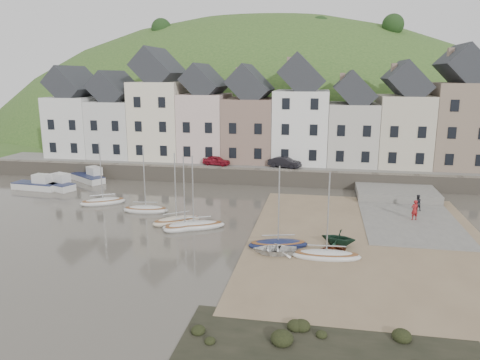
% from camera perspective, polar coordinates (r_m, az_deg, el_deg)
% --- Properties ---
extents(ground, '(160.00, 160.00, 0.00)m').
position_cam_1_polar(ground, '(37.11, -1.67, -6.57)').
color(ground, '#484338').
rests_on(ground, ground).
extents(quay_land, '(90.00, 30.00, 1.50)m').
position_cam_1_polar(quay_land, '(67.62, 3.96, 2.99)').
color(quay_land, '#305220').
rests_on(quay_land, ground).
extents(quay_street, '(70.00, 7.00, 0.10)m').
position_cam_1_polar(quay_street, '(56.25, 2.65, 1.81)').
color(quay_street, slate).
rests_on(quay_street, quay_land).
extents(seawall, '(70.00, 1.20, 1.80)m').
position_cam_1_polar(seawall, '(52.99, 2.14, 0.40)').
color(seawall, slate).
rests_on(seawall, ground).
extents(beach, '(18.00, 26.00, 0.06)m').
position_cam_1_polar(beach, '(36.55, 15.59, -7.32)').
color(beach, '#7B664B').
rests_on(beach, ground).
extents(slipway, '(8.00, 18.00, 0.12)m').
position_cam_1_polar(slipway, '(44.63, 19.84, -3.89)').
color(slipway, slate).
rests_on(slipway, ground).
extents(hillside, '(134.40, 84.00, 84.00)m').
position_cam_1_polar(hillside, '(99.75, 2.75, -4.82)').
color(hillside, '#305220').
rests_on(hillside, ground).
extents(townhouse_terrace, '(61.05, 8.00, 13.93)m').
position_cam_1_polar(townhouse_terrace, '(58.70, 4.90, 7.93)').
color(townhouse_terrace, silver).
rests_on(townhouse_terrace, quay_land).
extents(sailboat_0, '(4.50, 3.51, 6.32)m').
position_cam_1_polar(sailboat_0, '(46.99, -16.65, -2.57)').
color(sailboat_0, silver).
rests_on(sailboat_0, ground).
extents(sailboat_1, '(4.35, 1.93, 6.32)m').
position_cam_1_polar(sailboat_1, '(43.33, -11.62, -3.58)').
color(sailboat_1, silver).
rests_on(sailboat_1, ground).
extents(sailboat_2, '(4.29, 3.68, 6.32)m').
position_cam_1_polar(sailboat_2, '(39.62, -7.90, -5.01)').
color(sailboat_2, beige).
rests_on(sailboat_2, ground).
extents(sailboat_3, '(3.83, 3.67, 6.32)m').
position_cam_1_polar(sailboat_3, '(38.15, -6.83, -5.68)').
color(sailboat_3, silver).
rests_on(sailboat_3, ground).
extents(sailboat_4, '(5.36, 3.32, 6.32)m').
position_cam_1_polar(sailboat_4, '(38.21, -5.77, -5.63)').
color(sailboat_4, silver).
rests_on(sailboat_4, ground).
extents(sailboat_5, '(4.64, 2.53, 6.32)m').
position_cam_1_polar(sailboat_5, '(34.11, 4.75, -7.92)').
color(sailboat_5, '#161E45').
rests_on(sailboat_5, ground).
extents(sailboat_6, '(4.84, 1.77, 6.32)m').
position_cam_1_polar(sailboat_6, '(32.56, 10.67, -9.16)').
color(sailboat_6, silver).
rests_on(sailboat_6, ground).
extents(motorboat_0, '(5.38, 2.28, 1.70)m').
position_cam_1_polar(motorboat_0, '(55.52, -23.88, -0.47)').
color(motorboat_0, silver).
rests_on(motorboat_0, ground).
extents(motorboat_1, '(5.79, 3.67, 1.70)m').
position_cam_1_polar(motorboat_1, '(55.05, -21.96, -0.40)').
color(motorboat_1, silver).
rests_on(motorboat_1, ground).
extents(motorboat_2, '(5.37, 4.41, 1.70)m').
position_cam_1_polar(motorboat_2, '(57.53, -18.21, 0.43)').
color(motorboat_2, silver).
rests_on(motorboat_2, ground).
extents(rowboat_white, '(3.36, 2.60, 0.64)m').
position_cam_1_polar(rowboat_white, '(32.79, 4.38, -8.58)').
color(rowboat_white, white).
rests_on(rowboat_white, beach).
extents(rowboat_green, '(2.89, 2.63, 1.30)m').
position_cam_1_polar(rowboat_green, '(34.76, 12.13, -6.99)').
color(rowboat_green, '#173424').
rests_on(rowboat_green, beach).
extents(rowboat_red, '(3.34, 3.34, 0.57)m').
position_cam_1_polar(rowboat_red, '(33.01, 10.93, -8.70)').
color(rowboat_red, maroon).
rests_on(rowboat_red, beach).
extents(person_red, '(0.75, 0.62, 1.76)m').
position_cam_1_polar(person_red, '(42.46, 20.86, -3.49)').
color(person_red, maroon).
rests_on(person_red, slipway).
extents(person_dark, '(0.90, 0.80, 1.53)m').
position_cam_1_polar(person_dark, '(45.33, 21.17, -2.66)').
color(person_dark, black).
rests_on(person_dark, slipway).
extents(car_left, '(3.59, 2.03, 1.15)m').
position_cam_1_polar(car_left, '(56.13, -2.95, 2.43)').
color(car_left, maroon).
rests_on(car_left, quay_street).
extents(car_right, '(4.13, 2.48, 1.29)m').
position_cam_1_polar(car_right, '(54.83, 5.57, 2.21)').
color(car_right, black).
rests_on(car_right, quay_street).
extents(shore_rocks, '(14.00, 6.00, 0.72)m').
position_cam_1_polar(shore_rocks, '(22.88, 11.76, -19.81)').
color(shore_rocks, black).
rests_on(shore_rocks, ground).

